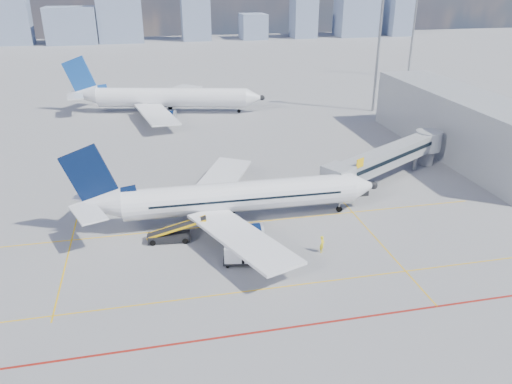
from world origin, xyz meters
The scene contains 13 objects.
ground centered at (0.00, 0.00, 0.00)m, with size 420.00×420.00×0.00m, color gray.
apron_markings centered at (-0.58, -3.91, 0.01)m, with size 90.00×35.12×0.01m.
jet_bridge centered at (23.51, 16.91, 3.74)m, with size 23.55×15.78×6.30m.
terminal_block centered at (39.95, 26.00, 5.00)m, with size 10.00×42.00×10.00m.
floodlight_mast_ne centered at (38.00, 55.00, 13.59)m, with size 3.20×0.61×25.45m.
floodlight_mast_far centered at (65.00, 90.00, 13.59)m, with size 3.20×0.61×25.45m.
distant_skyline centered at (10.86, 190.00, 11.28)m, with size 247.15×15.00×31.42m.
main_aircraft centered at (-1.79, 8.68, 3.22)m, with size 37.48×32.66×10.97m.
second_aircraft centered at (-6.89, 63.37, 3.22)m, with size 42.33×36.40×12.51m.
baggage_tug centered at (1.63, -1.85, 0.66)m, with size 2.27×1.90×1.38m.
cargo_dolly centered at (-1.88, -1.05, 1.24)m, with size 4.38×2.58×2.25m.
belt_loader centered at (-8.97, 5.41, 0.71)m, with size 6.82×2.21×2.75m.
ramp_worker centered at (6.92, -0.52, 0.98)m, with size 0.71×0.47×1.95m, color yellow.
Camera 1 is at (-10.06, -44.96, 27.77)m, focal length 35.00 mm.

